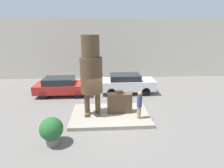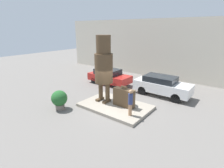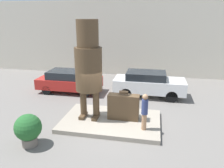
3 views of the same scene
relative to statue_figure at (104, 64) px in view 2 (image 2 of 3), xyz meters
The scene contains 9 objects.
ground_plane 3.06m from the statue_figure, ahead, with size 60.00×60.00×0.00m, color slate.
pedestal 2.96m from the statue_figure, ahead, with size 4.59×3.01×0.20m.
building_backdrop 9.31m from the statue_figure, 83.56° to the left, with size 28.00×0.60×6.14m.
statue_figure is the anchor object (origin of this frame).
giant_suitcase 2.62m from the statue_figure, ahead, with size 1.46×0.48×1.41m.
tourist 3.26m from the statue_figure, 15.47° to the right, with size 0.28×0.28×1.62m.
parked_car_red 5.07m from the statue_figure, 124.31° to the left, with size 4.15×1.81×1.46m.
parked_car_white 5.19m from the statue_figure, 56.74° to the left, with size 4.37×1.73×1.59m.
planter_pot 3.73m from the statue_figure, 123.95° to the right, with size 1.04×1.04×1.31m.
Camera 2 is at (6.48, -8.76, 5.18)m, focal length 28.00 mm.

